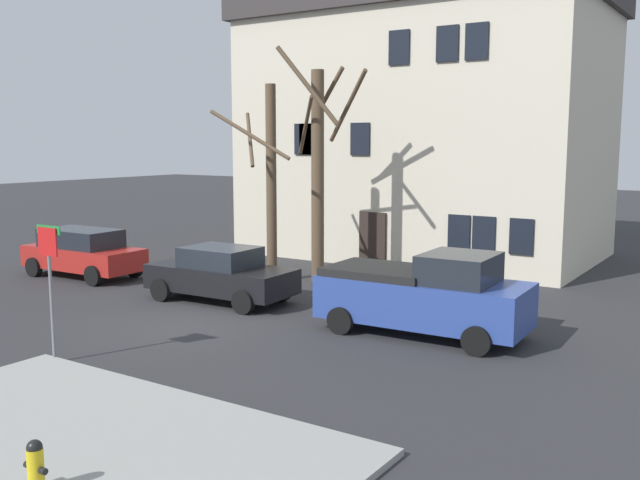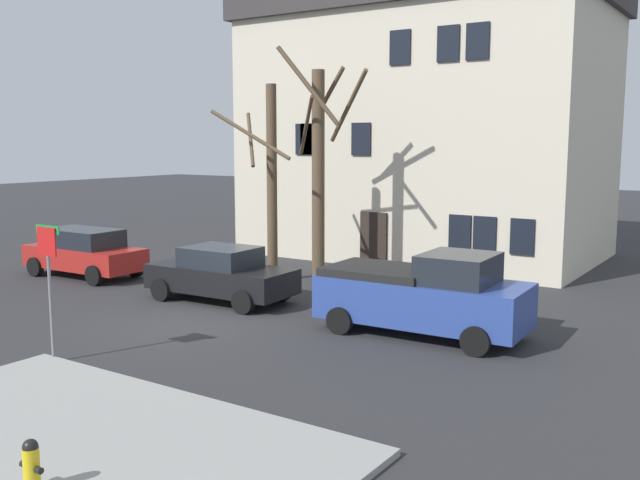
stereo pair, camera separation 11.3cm
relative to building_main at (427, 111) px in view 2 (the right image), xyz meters
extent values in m
plane|color=#2D2D30|center=(-0.19, -13.89, -5.94)|extent=(120.00, 120.00, 0.00)
cube|color=#999993|center=(3.80, -21.22, -5.88)|extent=(8.70, 6.38, 0.12)
cube|color=beige|center=(0.00, 0.00, -1.14)|extent=(13.70, 8.42, 9.60)
cube|color=#2D231E|center=(-0.07, -4.26, -4.89)|extent=(1.10, 0.12, 2.10)
cube|color=black|center=(3.34, -4.25, -4.34)|extent=(0.80, 0.08, 1.20)
cube|color=black|center=(4.24, -4.25, -4.34)|extent=(0.80, 0.08, 1.20)
cube|color=black|center=(5.53, -4.25, -4.34)|extent=(0.80, 0.08, 1.20)
cube|color=black|center=(-3.22, -4.25, -1.14)|extent=(0.80, 0.08, 1.20)
cube|color=black|center=(-2.98, -4.25, -1.14)|extent=(0.80, 0.08, 1.20)
cube|color=black|center=(-0.65, -4.25, -1.14)|extent=(0.80, 0.08, 1.20)
cube|color=black|center=(0.91, -4.25, 2.06)|extent=(0.80, 0.08, 1.20)
cube|color=black|center=(2.74, -4.25, 2.06)|extent=(0.80, 0.08, 1.20)
cube|color=black|center=(3.78, -4.25, 2.06)|extent=(0.80, 0.08, 1.20)
cylinder|color=brown|center=(-1.63, -8.42, -2.65)|extent=(0.35, 0.35, 6.58)
cylinder|color=brown|center=(-0.79, -7.61, -0.72)|extent=(1.75, 1.82, 1.90)
cylinder|color=brown|center=(-1.42, -9.79, -1.02)|extent=(2.82, 0.55, 1.58)
cylinder|color=brown|center=(-2.12, -8.90, -1.16)|extent=(1.13, 1.13, 1.79)
cylinder|color=brown|center=(-0.38, -7.52, -2.42)|extent=(0.43, 0.43, 7.04)
cylinder|color=brown|center=(-0.26, -6.95, 0.45)|extent=(1.28, 0.41, 1.52)
cylinder|color=brown|center=(-0.13, -8.48, 0.52)|extent=(2.08, 0.66, 2.52)
cylinder|color=brown|center=(0.18, -6.52, -0.07)|extent=(2.16, 1.29, 2.34)
cube|color=#AD231E|center=(-7.66, -11.37, -5.25)|extent=(4.55, 1.92, 0.74)
cube|color=#1E232B|center=(-7.75, -11.37, -4.57)|extent=(2.83, 1.66, 0.62)
cylinder|color=black|center=(-6.15, -10.43, -5.60)|extent=(0.69, 0.24, 0.68)
cylinder|color=black|center=(-6.11, -12.23, -5.60)|extent=(0.69, 0.24, 0.68)
cylinder|color=black|center=(-9.22, -10.51, -5.60)|extent=(0.69, 0.24, 0.68)
cylinder|color=black|center=(-9.17, -12.31, -5.60)|extent=(0.69, 0.24, 0.68)
cube|color=black|center=(-1.11, -11.62, -5.26)|extent=(4.57, 2.00, 0.73)
cube|color=#1E232B|center=(-1.11, -11.62, -4.60)|extent=(2.13, 1.69, 0.58)
cylinder|color=black|center=(0.39, -10.64, -5.60)|extent=(0.69, 0.24, 0.68)
cylinder|color=black|center=(0.46, -12.49, -5.60)|extent=(0.69, 0.24, 0.68)
cylinder|color=black|center=(-2.67, -10.75, -5.60)|extent=(0.69, 0.24, 0.68)
cylinder|color=black|center=(-2.61, -12.59, -5.60)|extent=(0.69, 0.24, 0.68)
cube|color=#2D4799|center=(5.44, -11.64, -5.09)|extent=(5.16, 2.26, 1.06)
cube|color=#1E232B|center=(6.36, -11.61, -4.21)|extent=(1.70, 1.88, 0.70)
cube|color=black|center=(4.33, -11.69, -4.46)|extent=(2.72, 2.08, 0.20)
cylinder|color=black|center=(7.13, -10.54, -5.60)|extent=(0.69, 0.25, 0.68)
cylinder|color=black|center=(7.21, -12.60, -5.60)|extent=(0.69, 0.25, 0.68)
cylinder|color=black|center=(3.68, -10.68, -5.60)|extent=(0.69, 0.25, 0.68)
cylinder|color=black|center=(3.76, -12.74, -5.60)|extent=(0.69, 0.25, 0.68)
cylinder|color=gold|center=(4.65, -21.88, -5.53)|extent=(0.22, 0.22, 0.59)
sphere|color=black|center=(4.65, -21.88, -5.21)|extent=(0.21, 0.21, 0.21)
cylinder|color=black|center=(4.49, -21.88, -5.50)|extent=(0.10, 0.09, 0.09)
cylinder|color=black|center=(4.81, -21.88, -5.50)|extent=(0.10, 0.09, 0.09)
cylinder|color=slate|center=(-0.22, -18.04, -4.48)|extent=(0.07, 0.07, 2.93)
cube|color=red|center=(-0.22, -18.06, -3.31)|extent=(0.60, 0.03, 0.60)
cube|color=#1E8C38|center=(-0.22, -18.02, -3.06)|extent=(0.76, 0.02, 0.18)
torus|color=black|center=(-4.08, -7.97, -5.59)|extent=(0.70, 0.24, 0.71)
torus|color=black|center=(-5.09, -7.69, -5.59)|extent=(0.70, 0.24, 0.71)
cylinder|color=black|center=(-4.59, -7.83, -5.37)|extent=(0.97, 0.31, 0.19)
cylinder|color=black|center=(-4.78, -7.78, -5.14)|extent=(0.10, 0.06, 0.45)
camera|label=1|loc=(12.64, -27.19, -1.21)|focal=39.67mm
camera|label=2|loc=(12.73, -27.13, -1.21)|focal=39.67mm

